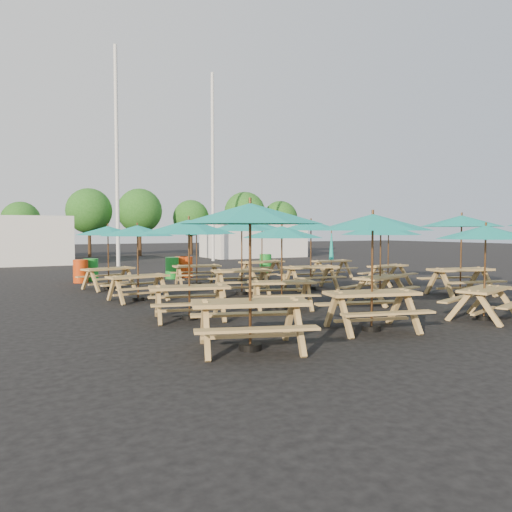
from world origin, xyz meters
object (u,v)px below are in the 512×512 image
picnic_unit_1 (189,231)px  waste_bin_1 (91,270)px  waste_bin_3 (181,267)px  picnic_unit_13 (462,225)px  picnic_unit_8 (486,237)px  picnic_unit_4 (373,228)px  waste_bin_4 (186,267)px  picnic_unit_9 (381,233)px  waste_bin_0 (81,271)px  picnic_unit_7 (196,233)px  picnic_unit_14 (389,233)px  picnic_unit_5 (282,236)px  waste_bin_2 (172,268)px  picnic_unit_15 (331,257)px  picnic_unit_3 (108,234)px  picnic_unit_2 (137,234)px  picnic_unit_11 (262,230)px  picnic_unit_10 (311,229)px  picnic_unit_0 (250,221)px  picnic_unit_6 (242,229)px  waste_bin_5 (265,264)px

picnic_unit_1 → waste_bin_1: 9.89m
waste_bin_3 → picnic_unit_13: bearing=-59.5°
picnic_unit_8 → picnic_unit_4: bearing=155.9°
waste_bin_4 → picnic_unit_8: bearing=-79.1°
picnic_unit_9 → waste_bin_0: picnic_unit_9 is taller
picnic_unit_7 → waste_bin_3: (0.48, 3.06, -1.45)m
waste_bin_0 → picnic_unit_4: bearing=-73.0°
picnic_unit_14 → waste_bin_4: picnic_unit_14 is taller
picnic_unit_5 → picnic_unit_4: bearing=-67.7°
picnic_unit_7 → waste_bin_2: 3.08m
picnic_unit_15 → picnic_unit_1: bearing=-141.4°
picnic_unit_3 → picnic_unit_5: 7.05m
picnic_unit_9 → waste_bin_0: (-6.47, 9.34, -1.48)m
picnic_unit_2 → waste_bin_1: size_ratio=2.74×
picnic_unit_2 → picnic_unit_7: 4.20m
picnic_unit_2 → picnic_unit_11: (5.79, 3.32, 0.13)m
picnic_unit_9 → waste_bin_2: (-2.89, 9.25, -1.48)m
picnic_unit_4 → picnic_unit_10: (2.84, 6.36, -0.01)m
picnic_unit_11 → picnic_unit_9: bearing=-98.1°
picnic_unit_4 → picnic_unit_5: picnic_unit_4 is taller
picnic_unit_15 → waste_bin_3: picnic_unit_15 is taller
waste_bin_1 → picnic_unit_2: bearing=-87.8°
picnic_unit_1 → picnic_unit_9: picnic_unit_1 is taller
waste_bin_1 → waste_bin_2: 3.17m
waste_bin_2 → picnic_unit_11: bearing=-39.7°
picnic_unit_0 → picnic_unit_9: size_ratio=1.12×
picnic_unit_5 → waste_bin_3: picnic_unit_5 is taller
picnic_unit_1 → picnic_unit_6: picnic_unit_6 is taller
picnic_unit_5 → picnic_unit_14: bearing=44.1°
waste_bin_1 → waste_bin_0: bearing=-135.9°
picnic_unit_11 → picnic_unit_14: bearing=-54.8°
picnic_unit_3 → picnic_unit_14: 9.89m
waste_bin_0 → waste_bin_3: (4.10, 0.25, 0.00)m
picnic_unit_6 → picnic_unit_10: 2.68m
picnic_unit_11 → waste_bin_1: size_ratio=2.92×
picnic_unit_4 → picnic_unit_11: picnic_unit_4 is taller
waste_bin_2 → waste_bin_5: (4.70, 0.55, 0.00)m
picnic_unit_6 → waste_bin_0: bearing=134.1°
picnic_unit_5 → waste_bin_5: size_ratio=3.02×
picnic_unit_6 → picnic_unit_10: bearing=14.4°
picnic_unit_0 → picnic_unit_1: size_ratio=1.15×
picnic_unit_15 → waste_bin_4: 6.17m
picnic_unit_9 → picnic_unit_13: 3.26m
picnic_unit_9 → picnic_unit_10: size_ratio=1.07×
picnic_unit_7 → picnic_unit_14: 6.97m
waste_bin_0 → waste_bin_2: (3.58, -0.09, 0.00)m
picnic_unit_9 → waste_bin_3: 9.99m
picnic_unit_0 → waste_bin_4: size_ratio=3.49×
picnic_unit_1 → picnic_unit_10: size_ratio=1.04×
picnic_unit_15 → picnic_unit_10: bearing=-133.7°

